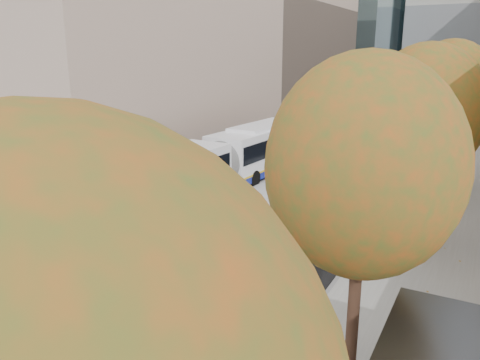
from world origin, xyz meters
The scene contains 7 objects.
bus_platform centered at (-3.88, 35.00, 0.07)m, with size 4.25×150.00×0.15m, color #A5A5A5.
sidewalk centered at (4.12, 35.00, 0.04)m, with size 4.75×150.00×0.08m, color gray.
tree_c centered at (3.60, 13.00, 5.25)m, with size 4.20×4.20×7.28m.
tree_d centered at (3.60, 22.00, 5.47)m, with size 4.40×4.40×7.60m.
tree_e centered at (3.60, 31.00, 5.69)m, with size 4.60×4.60×7.92m.
bus_far centered at (-7.17, 26.30, 1.65)m, with size 3.61×18.21×3.02m.
distant_car centered at (-7.03, 47.29, 0.60)m, with size 1.41×3.51×1.19m, color white.
Camera 1 is at (5.87, 3.36, 7.57)m, focal length 35.00 mm.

